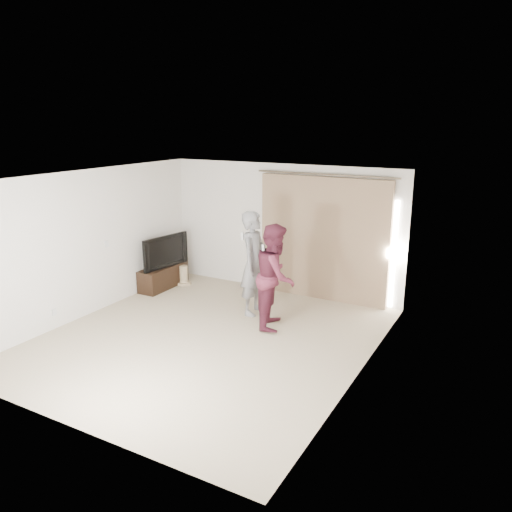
# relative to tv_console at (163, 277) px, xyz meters

# --- Properties ---
(floor) EXTENTS (5.50, 5.50, 0.00)m
(floor) POSITION_rel_tv_console_xyz_m (2.27, -1.71, -0.23)
(floor) COLOR tan
(floor) RESTS_ON ground
(wall_back) EXTENTS (5.00, 0.04, 2.60)m
(wall_back) POSITION_rel_tv_console_xyz_m (2.27, 1.04, 1.07)
(wall_back) COLOR silver
(wall_back) RESTS_ON ground
(wall_left) EXTENTS (0.04, 5.50, 2.60)m
(wall_left) POSITION_rel_tv_console_xyz_m (-0.23, -1.71, 1.07)
(wall_left) COLOR silver
(wall_left) RESTS_ON ground
(ceiling) EXTENTS (5.00, 5.50, 0.01)m
(ceiling) POSITION_rel_tv_console_xyz_m (2.27, -1.71, 2.37)
(ceiling) COLOR silver
(ceiling) RESTS_ON wall_back
(curtain) EXTENTS (2.80, 0.11, 2.46)m
(curtain) POSITION_rel_tv_console_xyz_m (3.18, 0.98, 0.97)
(curtain) COLOR #927759
(curtain) RESTS_ON ground
(tv_console) EXTENTS (0.42, 1.20, 0.46)m
(tv_console) POSITION_rel_tv_console_xyz_m (0.00, 0.00, 0.00)
(tv_console) COLOR black
(tv_console) RESTS_ON ground
(tv) EXTENTS (0.34, 1.17, 0.67)m
(tv) POSITION_rel_tv_console_xyz_m (0.00, 0.00, 0.57)
(tv) COLOR black
(tv) RESTS_ON tv_console
(scratching_post) EXTENTS (0.31, 0.31, 0.42)m
(scratching_post) POSITION_rel_tv_console_xyz_m (0.27, 0.35, -0.06)
(scratching_post) COLOR tan
(scratching_post) RESTS_ON ground
(person_man) EXTENTS (0.49, 0.72, 1.89)m
(person_man) POSITION_rel_tv_console_xyz_m (2.38, -0.34, 0.71)
(person_man) COLOR slate
(person_man) RESTS_ON ground
(person_woman) EXTENTS (0.91, 1.03, 1.78)m
(person_woman) POSITION_rel_tv_console_xyz_m (2.98, -0.69, 0.66)
(person_woman) COLOR #5B2032
(person_woman) RESTS_ON ground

